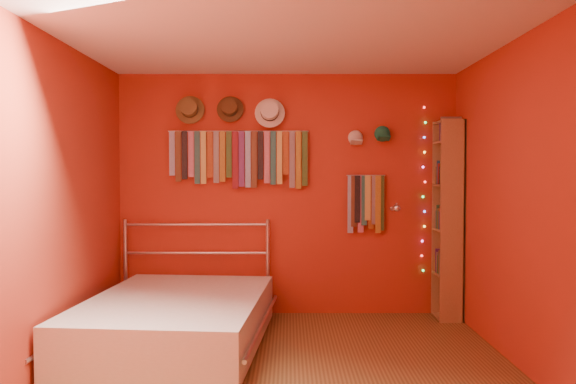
{
  "coord_description": "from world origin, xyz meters",
  "views": [
    {
      "loc": [
        0.02,
        -4.1,
        1.48
      ],
      "look_at": [
        0.01,
        0.9,
        1.31
      ],
      "focal_mm": 35.0,
      "sensor_mm": 36.0,
      "label": 1
    }
  ],
  "objects_px": {
    "bookshelf": "(452,218)",
    "tie_rack": "(240,156)",
    "reading_lamp": "(396,208)",
    "bed": "(177,320)"
  },
  "relations": [
    {
      "from": "bookshelf",
      "to": "tie_rack",
      "type": "bearing_deg",
      "value": 175.87
    },
    {
      "from": "tie_rack",
      "to": "bookshelf",
      "type": "height_order",
      "value": "bookshelf"
    },
    {
      "from": "tie_rack",
      "to": "bed",
      "type": "xyz_separation_m",
      "value": [
        -0.45,
        -1.08,
        -1.42
      ]
    },
    {
      "from": "tie_rack",
      "to": "bookshelf",
      "type": "distance_m",
      "value": 2.24
    },
    {
      "from": "reading_lamp",
      "to": "bookshelf",
      "type": "relative_size",
      "value": 0.16
    },
    {
      "from": "reading_lamp",
      "to": "bookshelf",
      "type": "bearing_deg",
      "value": 2.42
    },
    {
      "from": "bed",
      "to": "reading_lamp",
      "type": "bearing_deg",
      "value": 28.61
    },
    {
      "from": "reading_lamp",
      "to": "bed",
      "type": "distance_m",
      "value": 2.39
    },
    {
      "from": "tie_rack",
      "to": "reading_lamp",
      "type": "xyz_separation_m",
      "value": [
        1.58,
        -0.18,
        -0.53
      ]
    },
    {
      "from": "reading_lamp",
      "to": "tie_rack",
      "type": "bearing_deg",
      "value": 173.54
    }
  ]
}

